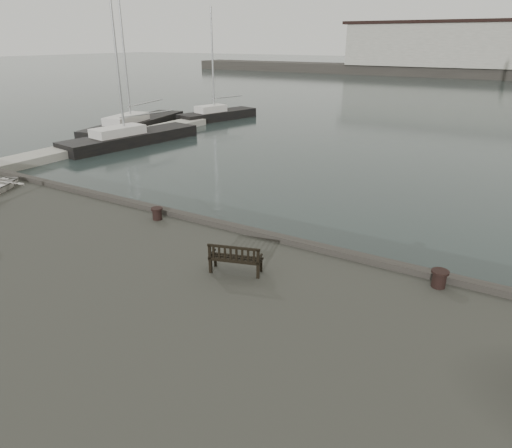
{
  "coord_description": "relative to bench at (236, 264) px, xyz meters",
  "views": [
    {
      "loc": [
        6.27,
        -11.17,
        7.17
      ],
      "look_at": [
        -0.16,
        -0.5,
        2.1
      ],
      "focal_mm": 32.0,
      "sensor_mm": 36.0,
      "label": 1
    }
  ],
  "objects": [
    {
      "name": "bench",
      "position": [
        0.0,
        0.0,
        0.0
      ],
      "size": [
        1.44,
        0.86,
        0.78
      ],
      "rotation": [
        0.0,
        0.0,
        0.31
      ],
      "color": "black",
      "rests_on": "quay"
    },
    {
      "name": "breakwater",
      "position": [
        -4.98,
        94.47,
        2.49
      ],
      "size": [
        140.0,
        9.5,
        12.2
      ],
      "color": "#383530",
      "rests_on": "ground"
    },
    {
      "name": "pontoon",
      "position": [
        -20.42,
        12.47,
        -1.56
      ],
      "size": [
        2.0,
        24.0,
        0.5
      ],
      "primitive_type": "cube",
      "color": "#BAB7AC",
      "rests_on": "ground"
    },
    {
      "name": "yacht_b",
      "position": [
        -23.06,
        19.43,
        -1.56
      ],
      "size": [
        4.97,
        12.35,
        15.66
      ],
      "rotation": [
        0.0,
        0.0,
        0.2
      ],
      "color": "black",
      "rests_on": "ground"
    },
    {
      "name": "yacht_d",
      "position": [
        -20.1,
        27.25,
        -1.58
      ],
      "size": [
        4.19,
        8.38,
        10.4
      ],
      "rotation": [
        0.0,
        0.0,
        -0.26
      ],
      "color": "black",
      "rests_on": "ground"
    },
    {
      "name": "ground",
      "position": [
        -0.42,
        2.47,
        -1.81
      ],
      "size": [
        400.0,
        400.0,
        0.0
      ],
      "primitive_type": "plane",
      "color": "black",
      "rests_on": "ground"
    },
    {
      "name": "bollard_left",
      "position": [
        -4.31,
        1.76,
        -0.05
      ],
      "size": [
        0.49,
        0.49,
        0.41
      ],
      "primitive_type": "cylinder",
      "rotation": [
        0.0,
        0.0,
        -0.33
      ],
      "color": "black",
      "rests_on": "quay"
    },
    {
      "name": "yacht_c",
      "position": [
        -19.13,
        15.07,
        -1.57
      ],
      "size": [
        4.14,
        10.86,
        14.11
      ],
      "rotation": [
        0.0,
        0.0,
        -0.15
      ],
      "color": "black",
      "rests_on": "ground"
    },
    {
      "name": "bollard_right",
      "position": [
        4.63,
        1.93,
        -0.03
      ],
      "size": [
        0.51,
        0.51,
        0.44
      ],
      "primitive_type": "cylinder",
      "rotation": [
        0.0,
        0.0,
        -0.24
      ],
      "color": "black",
      "rests_on": "quay"
    }
  ]
}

